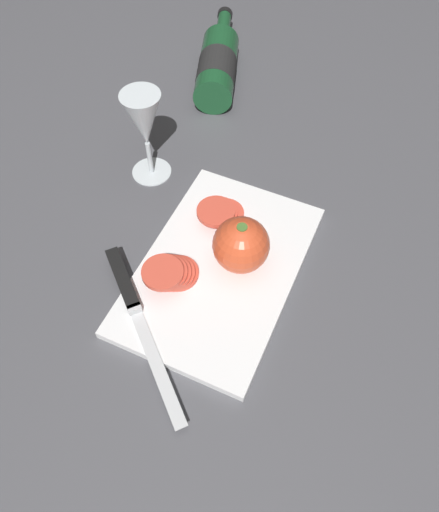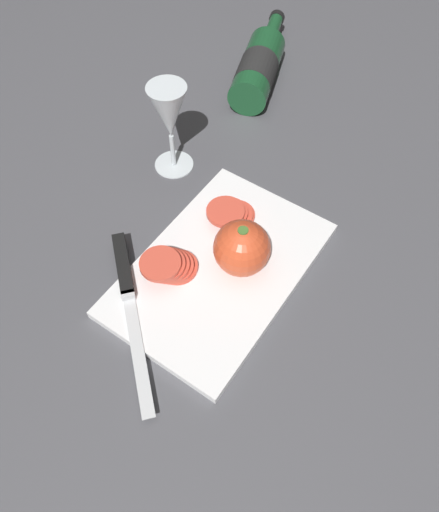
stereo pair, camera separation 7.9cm
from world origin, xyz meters
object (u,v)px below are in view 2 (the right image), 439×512
Objects in this scene: tomato_slice_stack_near at (169,265)px; tomato_slice_stack_far at (230,213)px; wine_bottle at (258,68)px; knife at (126,280)px; whole_tomato at (242,248)px; wine_glass at (169,116)px.

tomato_slice_stack_far is (-0.15, 0.02, -0.00)m from tomato_slice_stack_near.
wine_bottle reaches higher than tomato_slice_stack_far.
tomato_slice_stack_near reaches higher than knife.
whole_tomato is at bearing 132.09° from tomato_slice_stack_near.
wine_bottle is at bearing -151.24° from whole_tomato.
wine_bottle is 1.80× the size of wine_glass.
whole_tomato is 1.07× the size of tomato_slice_stack_far.
wine_bottle is 3.47× the size of whole_tomato.
tomato_slice_stack_near is 1.07× the size of tomato_slice_stack_far.
wine_bottle is 0.40m from tomato_slice_stack_far.
whole_tomato is at bearing 44.22° from tomato_slice_stack_far.
wine_bottle is at bearing -154.86° from tomato_slice_stack_far.
wine_glass is 2.06× the size of tomato_slice_stack_far.
wine_bottle is 0.50m from whole_tomato.
wine_glass reaches higher than tomato_slice_stack_far.
wine_glass reaches higher than whole_tomato.
tomato_slice_stack_near is (-0.05, 0.05, 0.01)m from knife.
knife is 2.70× the size of tomato_slice_stack_near.
tomato_slice_stack_near is (0.51, 0.15, -0.00)m from wine_bottle.
tomato_slice_stack_near is 0.15m from tomato_slice_stack_far.
wine_glass is at bearing -118.64° from whole_tomato.
wine_bottle is 3.48× the size of tomato_slice_stack_near.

